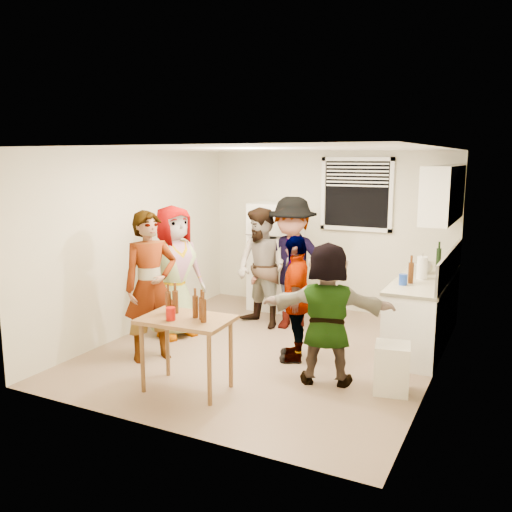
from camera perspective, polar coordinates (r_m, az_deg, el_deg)
The scene contains 23 objects.
room at distance 6.94m, azimuth 1.21°, elevation -9.90°, with size 4.00×4.50×2.50m, color beige, non-canonical shape.
window at distance 8.45m, azimuth 10.53°, elevation 6.41°, with size 1.12×0.10×1.06m, color white, non-canonical shape.
refrigerator at distance 8.67m, azimuth 2.07°, elevation 0.01°, with size 0.70×0.70×1.70m, color white.
counter_lower at distance 7.39m, azimuth 17.23°, elevation -5.61°, with size 0.60×2.20×0.86m, color white.
countertop at distance 7.28m, azimuth 17.42°, elevation -2.20°, with size 0.64×2.22×0.04m, color beige.
backsplash at distance 7.21m, azimuth 19.74°, elevation -0.84°, with size 0.03×2.20×0.36m, color #AFA9A0.
upper_cabinets at distance 7.32m, azimuth 19.14°, elevation 6.23°, with size 0.34×1.60×0.70m, color white.
kettle at distance 7.45m, azimuth 17.27°, elevation -1.76°, with size 0.25×0.21×0.21m, color silver, non-canonical shape.
paper_towel at distance 7.10m, azimuth 17.03°, elevation -2.33°, with size 0.13×0.13×0.28m, color white.
wine_bottle at distance 7.95m, azimuth 18.61°, elevation -1.10°, with size 0.07×0.07×0.26m, color black.
beer_bottle_counter at distance 6.83m, azimuth 15.94°, elevation -2.77°, with size 0.07×0.07×0.25m, color #47230C.
blue_cup at distance 6.71m, azimuth 15.19°, elevation -2.96°, with size 0.10×0.10×0.13m, color #1838A3.
picture_frame at distance 7.52m, azimuth 19.48°, elevation -1.19°, with size 0.02×0.18×0.15m, color gold.
trash_bin at distance 5.87m, azimuth 14.11°, elevation -11.45°, with size 0.35×0.35×0.51m, color silver.
serving_table at distance 5.90m, azimuth -7.19°, elevation -13.74°, with size 0.92×0.62×0.78m, color brown, non-canonical shape.
beer_bottle_table at distance 5.81m, azimuth -8.45°, elevation -5.97°, with size 0.06×0.06×0.24m, color #47230C.
red_cup at distance 5.57m, azimuth -8.95°, elevation -6.68°, with size 0.10×0.10×0.13m, color #970D05.
guest_grey at distance 7.59m, azimuth -8.42°, elevation -8.22°, with size 0.87×1.78×0.57m, color gray.
guest_stripe at distance 6.80m, azimuth -10.77°, elevation -10.52°, with size 0.65×1.80×0.43m, color #141933.
guest_back_left at distance 7.91m, azimuth 0.60°, elevation -7.35°, with size 0.83×1.71×0.65m, color #523628.
guest_back_right at distance 7.83m, azimuth 3.73°, elevation -7.55°, with size 1.21×1.87×0.70m, color #45454B.
guest_black at distance 6.68m, azimuth 4.11°, elevation -10.75°, with size 0.88×1.51×0.37m, color black.
guest_orange at distance 6.08m, azimuth 7.33°, elevation -12.99°, with size 1.43×1.54×0.46m, color #E1965C.
Camera 1 is at (2.78, -5.89, 2.39)m, focal length 38.00 mm.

